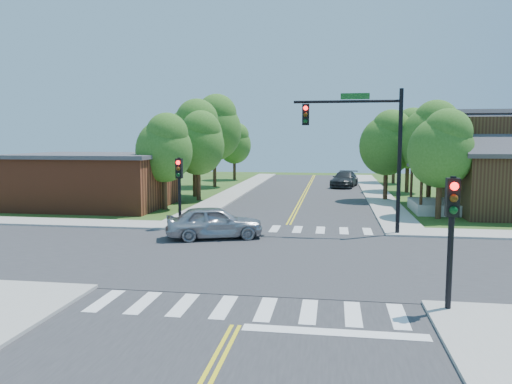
% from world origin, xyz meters
% --- Properties ---
extents(ground, '(100.00, 100.00, 0.00)m').
position_xyz_m(ground, '(0.00, 0.00, 0.00)').
color(ground, '#324A17').
rests_on(ground, ground).
extents(road_ns, '(10.00, 90.00, 0.04)m').
position_xyz_m(road_ns, '(0.00, 0.00, 0.02)').
color(road_ns, '#2D2D30').
rests_on(road_ns, ground).
extents(road_ew, '(90.00, 10.00, 0.04)m').
position_xyz_m(road_ew, '(0.00, 0.00, 0.03)').
color(road_ew, '#2D2D30').
rests_on(road_ew, ground).
extents(intersection_patch, '(10.20, 10.20, 0.06)m').
position_xyz_m(intersection_patch, '(0.00, 0.00, 0.00)').
color(intersection_patch, '#2D2D30').
rests_on(intersection_patch, ground).
extents(sidewalk_nw, '(40.00, 40.00, 0.14)m').
position_xyz_m(sidewalk_nw, '(-15.82, 15.82, 0.07)').
color(sidewalk_nw, '#9E9B93').
rests_on(sidewalk_nw, ground).
extents(crosswalk_north, '(8.85, 2.00, 0.01)m').
position_xyz_m(crosswalk_north, '(0.00, 6.20, 0.05)').
color(crosswalk_north, white).
rests_on(crosswalk_north, ground).
extents(crosswalk_south, '(8.85, 2.00, 0.01)m').
position_xyz_m(crosswalk_south, '(0.00, -6.20, 0.05)').
color(crosswalk_south, white).
rests_on(crosswalk_south, ground).
extents(centerline, '(0.30, 90.00, 0.01)m').
position_xyz_m(centerline, '(0.00, 0.00, 0.05)').
color(centerline, yellow).
rests_on(centerline, ground).
extents(stop_bar, '(4.60, 0.45, 0.09)m').
position_xyz_m(stop_bar, '(2.50, -7.60, 0.00)').
color(stop_bar, white).
rests_on(stop_bar, ground).
extents(signal_mast_ne, '(5.30, 0.42, 7.20)m').
position_xyz_m(signal_mast_ne, '(3.91, 5.59, 4.85)').
color(signal_mast_ne, black).
rests_on(signal_mast_ne, ground).
extents(signal_pole_se, '(0.34, 0.42, 3.80)m').
position_xyz_m(signal_pole_se, '(5.60, -5.62, 2.66)').
color(signal_pole_se, black).
rests_on(signal_pole_se, ground).
extents(signal_pole_nw, '(0.34, 0.42, 3.80)m').
position_xyz_m(signal_pole_nw, '(-5.60, 5.58, 2.66)').
color(signal_pole_nw, black).
rests_on(signal_pole_nw, ground).
extents(building_nw, '(10.40, 8.40, 3.73)m').
position_xyz_m(building_nw, '(-14.20, 13.20, 1.88)').
color(building_nw, brown).
rests_on(building_nw, ground).
extents(tree_e_a, '(3.85, 3.66, 6.54)m').
position_xyz_m(tree_e_a, '(8.75, 11.25, 4.28)').
color(tree_e_a, '#382314').
rests_on(tree_e_a, ground).
extents(tree_e_b, '(4.44, 4.22, 7.55)m').
position_xyz_m(tree_e_b, '(9.42, 18.17, 4.94)').
color(tree_e_b, '#382314').
rests_on(tree_e_b, ground).
extents(tree_e_c, '(4.38, 4.17, 7.45)m').
position_xyz_m(tree_e_c, '(8.97, 25.93, 4.88)').
color(tree_e_c, '#382314').
rests_on(tree_e_c, ground).
extents(tree_e_d, '(4.27, 4.06, 7.27)m').
position_xyz_m(tree_e_d, '(8.81, 34.81, 4.76)').
color(tree_e_d, '#382314').
rests_on(tree_e_d, ground).
extents(tree_w_a, '(3.82, 3.63, 6.49)m').
position_xyz_m(tree_w_a, '(-8.76, 12.50, 4.25)').
color(tree_w_a, '#382314').
rests_on(tree_w_a, ground).
extents(tree_w_b, '(4.70, 4.46, 7.99)m').
position_xyz_m(tree_w_b, '(-8.80, 20.05, 5.23)').
color(tree_w_b, '#382314').
rests_on(tree_w_b, ground).
extents(tree_w_c, '(5.34, 5.07, 9.08)m').
position_xyz_m(tree_w_c, '(-9.12, 28.35, 5.95)').
color(tree_w_c, '#382314').
rests_on(tree_w_c, ground).
extents(tree_w_d, '(3.86, 3.66, 6.55)m').
position_xyz_m(tree_w_d, '(-8.79, 36.69, 4.29)').
color(tree_w_d, '#382314').
rests_on(tree_w_d, ground).
extents(tree_house, '(4.09, 3.88, 6.95)m').
position_xyz_m(tree_house, '(6.45, 19.39, 4.55)').
color(tree_house, '#382314').
rests_on(tree_house, ground).
extents(tree_bldg, '(4.07, 3.86, 6.91)m').
position_xyz_m(tree_bldg, '(-7.83, 17.69, 4.53)').
color(tree_bldg, '#382314').
rests_on(tree_bldg, ground).
extents(car_silver, '(4.68, 5.74, 1.57)m').
position_xyz_m(car_silver, '(-3.17, 3.31, 0.78)').
color(car_silver, '#A4A6AB').
rests_on(car_silver, ground).
extents(car_dgrey, '(4.08, 6.02, 1.52)m').
position_xyz_m(car_dgrey, '(3.50, 29.68, 0.76)').
color(car_dgrey, '#272A2B').
rests_on(car_dgrey, ground).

